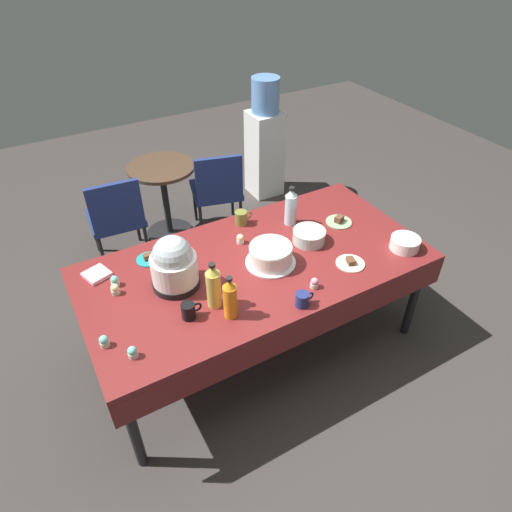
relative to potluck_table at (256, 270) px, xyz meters
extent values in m
plane|color=#383330|center=(0.00, 0.00, -0.69)|extent=(9.00, 9.00, 0.00)
cube|color=maroon|center=(0.00, 0.00, 0.04)|extent=(2.20, 1.10, 0.04)
cylinder|color=black|center=(-1.02, -0.47, -0.33)|extent=(0.06, 0.06, 0.71)
cylinder|color=black|center=(1.02, -0.47, -0.33)|extent=(0.06, 0.06, 0.71)
cylinder|color=black|center=(-1.02, 0.47, -0.33)|extent=(0.06, 0.06, 0.71)
cylinder|color=black|center=(1.02, 0.47, -0.33)|extent=(0.06, 0.06, 0.71)
cube|color=maroon|center=(0.00, -0.55, -0.07)|extent=(2.20, 0.01, 0.18)
cube|color=maroon|center=(0.00, 0.55, -0.07)|extent=(2.20, 0.01, 0.18)
cylinder|color=silver|center=(0.08, -0.05, 0.07)|extent=(0.32, 0.32, 0.01)
cylinder|color=white|center=(0.08, -0.05, 0.13)|extent=(0.27, 0.27, 0.11)
cylinder|color=white|center=(0.08, -0.05, 0.19)|extent=(0.27, 0.27, 0.01)
cylinder|color=black|center=(-0.52, 0.05, 0.08)|extent=(0.28, 0.28, 0.04)
cylinder|color=white|center=(-0.52, 0.05, 0.18)|extent=(0.27, 0.27, 0.17)
sphere|color=#B2BCC1|center=(-0.52, 0.05, 0.29)|extent=(0.23, 0.23, 0.23)
cylinder|color=#B2C6BC|center=(0.42, 0.02, 0.11)|extent=(0.22, 0.22, 0.09)
cylinder|color=silver|center=(0.92, -0.36, 0.10)|extent=(0.19, 0.19, 0.08)
cylinder|color=beige|center=(0.51, -0.31, 0.07)|extent=(0.18, 0.18, 0.01)
cube|color=brown|center=(0.51, -0.31, 0.09)|extent=(0.06, 0.07, 0.03)
cylinder|color=teal|center=(-0.59, 0.36, 0.07)|extent=(0.16, 0.16, 0.01)
cube|color=brown|center=(-0.59, 0.36, 0.09)|extent=(0.06, 0.04, 0.04)
cylinder|color=#8CA87F|center=(0.74, 0.10, 0.07)|extent=(0.19, 0.19, 0.01)
cube|color=brown|center=(0.74, 0.10, 0.09)|extent=(0.08, 0.07, 0.04)
cylinder|color=beige|center=(-0.86, 0.15, 0.08)|extent=(0.05, 0.05, 0.03)
sphere|color=beige|center=(-0.86, 0.15, 0.11)|extent=(0.05, 0.05, 0.05)
cylinder|color=beige|center=(0.18, -0.37, 0.08)|extent=(0.05, 0.05, 0.03)
sphere|color=pink|center=(0.18, -0.37, 0.11)|extent=(0.05, 0.05, 0.05)
cylinder|color=beige|center=(-1.01, -0.21, 0.08)|extent=(0.05, 0.05, 0.03)
sphere|color=#6BC6B2|center=(-1.01, -0.21, 0.11)|extent=(0.05, 0.05, 0.05)
cylinder|color=beige|center=(0.01, 0.23, 0.08)|extent=(0.05, 0.05, 0.03)
sphere|color=beige|center=(0.01, 0.23, 0.11)|extent=(0.05, 0.05, 0.05)
cylinder|color=beige|center=(-0.91, -0.35, 0.08)|extent=(0.05, 0.05, 0.03)
sphere|color=#6BC6B2|center=(-0.91, -0.35, 0.11)|extent=(0.05, 0.05, 0.05)
cylinder|color=beige|center=(-0.84, 0.23, 0.08)|extent=(0.05, 0.05, 0.03)
sphere|color=#6BC6B2|center=(-0.84, 0.23, 0.11)|extent=(0.05, 0.05, 0.05)
cylinder|color=silver|center=(0.43, 0.27, 0.17)|extent=(0.08, 0.08, 0.22)
cone|color=silver|center=(0.43, 0.27, 0.31)|extent=(0.08, 0.08, 0.05)
cylinder|color=black|center=(0.43, 0.27, 0.34)|extent=(0.04, 0.04, 0.02)
cylinder|color=gold|center=(-0.39, -0.21, 0.18)|extent=(0.08, 0.08, 0.23)
cone|color=gold|center=(-0.39, -0.21, 0.32)|extent=(0.08, 0.08, 0.05)
cylinder|color=black|center=(-0.39, -0.21, 0.35)|extent=(0.04, 0.04, 0.02)
cylinder|color=orange|center=(-0.35, -0.33, 0.17)|extent=(0.08, 0.08, 0.21)
cone|color=orange|center=(-0.35, -0.33, 0.29)|extent=(0.07, 0.07, 0.05)
cylinder|color=black|center=(-0.35, -0.33, 0.33)|extent=(0.04, 0.04, 0.02)
cylinder|color=navy|center=(0.03, -0.46, 0.11)|extent=(0.08, 0.08, 0.09)
torus|color=navy|center=(0.09, -0.46, 0.11)|extent=(0.06, 0.01, 0.06)
cylinder|color=black|center=(-0.56, -0.24, 0.11)|extent=(0.08, 0.08, 0.10)
torus|color=black|center=(-0.51, -0.24, 0.11)|extent=(0.06, 0.01, 0.06)
cylinder|color=olive|center=(0.12, 0.43, 0.11)|extent=(0.09, 0.09, 0.10)
torus|color=olive|center=(0.18, 0.43, 0.12)|extent=(0.06, 0.01, 0.06)
cube|color=pink|center=(-0.91, 0.37, 0.07)|extent=(0.18, 0.18, 0.02)
cube|color=navy|center=(-0.55, 1.47, -0.26)|extent=(0.47, 0.47, 0.05)
cube|color=navy|center=(-0.56, 1.27, -0.04)|extent=(0.42, 0.07, 0.40)
cylinder|color=black|center=(-0.35, 1.64, -0.49)|extent=(0.03, 0.03, 0.40)
cylinder|color=black|center=(-0.73, 1.67, -0.49)|extent=(0.03, 0.03, 0.40)
cylinder|color=black|center=(-0.37, 1.26, -0.49)|extent=(0.03, 0.03, 0.40)
cylinder|color=black|center=(-0.75, 1.29, -0.49)|extent=(0.03, 0.03, 0.40)
cube|color=navy|center=(0.40, 1.47, -0.26)|extent=(0.54, 0.54, 0.05)
cube|color=navy|center=(0.35, 1.27, -0.04)|extent=(0.41, 0.14, 0.40)
cylinder|color=black|center=(0.63, 1.60, -0.49)|extent=(0.04, 0.04, 0.40)
cylinder|color=black|center=(0.26, 1.70, -0.49)|extent=(0.04, 0.04, 0.40)
cylinder|color=black|center=(0.54, 1.23, -0.49)|extent=(0.04, 0.04, 0.40)
cylinder|color=black|center=(0.17, 1.33, -0.49)|extent=(0.04, 0.04, 0.40)
cylinder|color=#473323|center=(-0.05, 1.62, 0.02)|extent=(0.60, 0.60, 0.03)
cylinder|color=black|center=(-0.05, 1.62, -0.33)|extent=(0.06, 0.06, 0.67)
cylinder|color=black|center=(-0.05, 1.62, -0.68)|extent=(0.44, 0.44, 0.02)
cube|color=silver|center=(1.16, 1.86, -0.24)|extent=(0.32, 0.32, 0.90)
cylinder|color=#6699D8|center=(1.16, 1.86, 0.38)|extent=(0.28, 0.28, 0.34)
camera|label=1|loc=(-1.09, -1.92, 1.86)|focal=31.45mm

